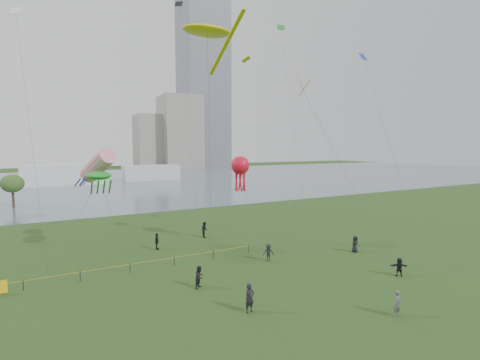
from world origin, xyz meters
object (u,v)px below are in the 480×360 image
kite_stingray (208,32)px  kite_octopus (240,166)px  kite_flyer (398,304)px  fence (51,279)px

kite_stingray → kite_octopus: (3.98, 0.44, -13.75)m
kite_flyer → kite_octopus: 21.37m
kite_flyer → fence: bearing=129.2°
kite_octopus → kite_flyer: bearing=-67.8°
kite_flyer → kite_stingray: kite_stingray is taller
fence → kite_flyer: (19.82, -16.49, 0.32)m
fence → kite_stingray: (14.95, 2.86, 22.10)m
kite_stingray → fence: bearing=-159.2°
kite_octopus → fence: bearing=-150.5°
fence → kite_octopus: bearing=9.9°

